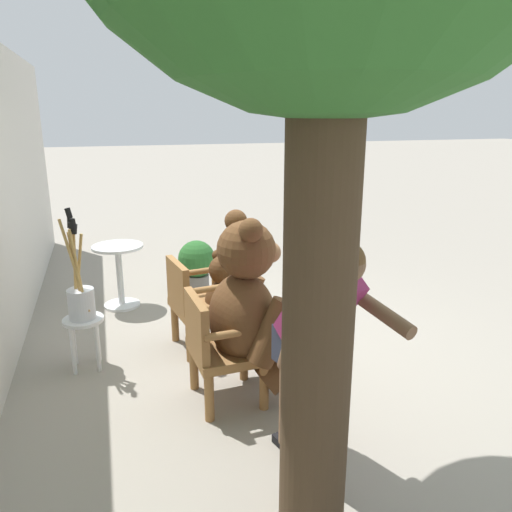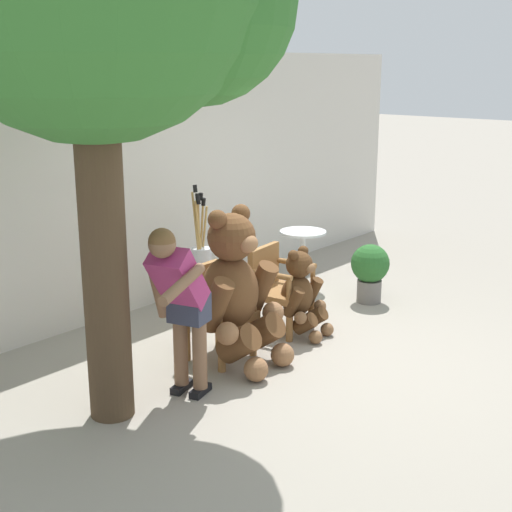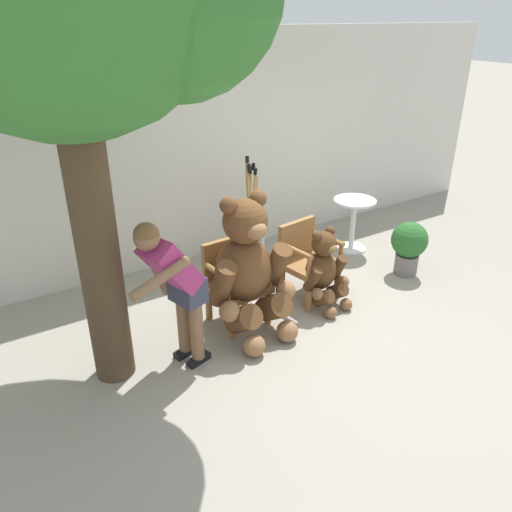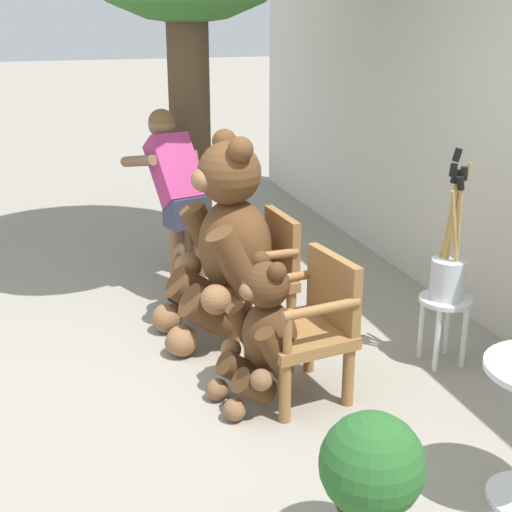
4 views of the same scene
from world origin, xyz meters
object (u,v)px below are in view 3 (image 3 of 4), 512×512
at_px(wooden_chair_right, 307,258).
at_px(potted_plant, 409,244).
at_px(teddy_bear_small, 324,270).
at_px(teddy_bear_large, 248,268).
at_px(white_stool, 252,239).
at_px(round_side_table, 353,219).
at_px(person_visitor, 174,280).
at_px(brush_bucket, 252,215).
at_px(wooden_chair_left, 234,280).

height_order(wooden_chair_right, potted_plant, wooden_chair_right).
bearing_deg(teddy_bear_small, teddy_bear_large, 178.14).
bearing_deg(teddy_bear_small, white_stool, 95.02).
xyz_separation_m(wooden_chair_right, round_side_table, (1.28, 0.64, -0.01)).
bearing_deg(person_visitor, teddy_bear_large, 10.38).
distance_m(white_stool, round_side_table, 1.42).
distance_m(brush_bucket, potted_plant, 1.95).
xyz_separation_m(teddy_bear_small, potted_plant, (1.35, 0.03, -0.05)).
xyz_separation_m(wooden_chair_left, round_side_table, (2.21, 0.64, -0.01)).
bearing_deg(wooden_chair_right, person_visitor, -166.82).
xyz_separation_m(teddy_bear_small, round_side_table, (1.26, 0.93, 0.00)).
height_order(person_visitor, white_stool, person_visitor).
bearing_deg(potted_plant, white_stool, 139.55).
relative_size(wooden_chair_left, white_stool, 1.87).
xyz_separation_m(wooden_chair_left, teddy_bear_small, (0.95, -0.29, -0.02)).
distance_m(person_visitor, white_stool, 2.24).
height_order(brush_bucket, potted_plant, brush_bucket).
height_order(teddy_bear_small, person_visitor, person_visitor).
bearing_deg(teddy_bear_large, wooden_chair_left, 91.80).
xyz_separation_m(wooden_chair_right, teddy_bear_large, (-0.93, -0.26, 0.25)).
relative_size(wooden_chair_right, person_visitor, 0.58).
bearing_deg(brush_bucket, potted_plant, -40.45).
height_order(teddy_bear_small, round_side_table, teddy_bear_small).
bearing_deg(potted_plant, brush_bucket, 139.55).
xyz_separation_m(round_side_table, potted_plant, (0.09, -0.89, -0.05)).
height_order(wooden_chair_left, potted_plant, wooden_chair_left).
distance_m(wooden_chair_left, round_side_table, 2.30).
relative_size(white_stool, round_side_table, 0.64).
bearing_deg(potted_plant, round_side_table, 95.64).
bearing_deg(teddy_bear_small, wooden_chair_left, 163.02).
bearing_deg(teddy_bear_small, potted_plant, 1.35).
distance_m(wooden_chair_right, person_visitor, 1.85).
xyz_separation_m(wooden_chair_right, white_stool, (-0.10, 0.99, -0.11)).
height_order(wooden_chair_left, teddy_bear_large, teddy_bear_large).
relative_size(person_visitor, white_stool, 3.23).
bearing_deg(brush_bucket, wooden_chair_left, -130.09).
bearing_deg(potted_plant, wooden_chair_right, 169.33).
xyz_separation_m(teddy_bear_large, person_visitor, (-0.83, -0.15, 0.18)).
relative_size(teddy_bear_large, person_visitor, 0.98).
distance_m(round_side_table, potted_plant, 0.90).
xyz_separation_m(teddy_bear_large, round_side_table, (2.20, 0.90, -0.26)).
bearing_deg(teddy_bear_large, potted_plant, 0.03).
bearing_deg(white_stool, wooden_chair_right, -84.43).
relative_size(wooden_chair_right, round_side_table, 1.19).
relative_size(teddy_bear_small, white_stool, 1.97).
xyz_separation_m(wooden_chair_right, person_visitor, (-1.75, -0.41, 0.43)).
height_order(teddy_bear_large, potted_plant, teddy_bear_large).
bearing_deg(brush_bucket, teddy_bear_large, -123.45).
bearing_deg(brush_bucket, round_side_table, -14.47).
bearing_deg(brush_bucket, person_visitor, -139.73).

